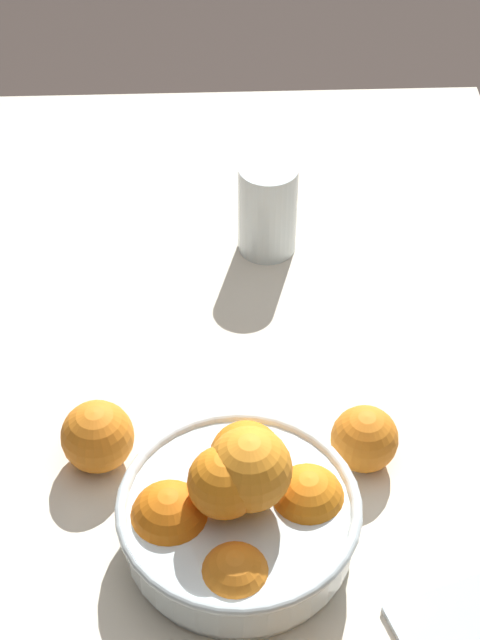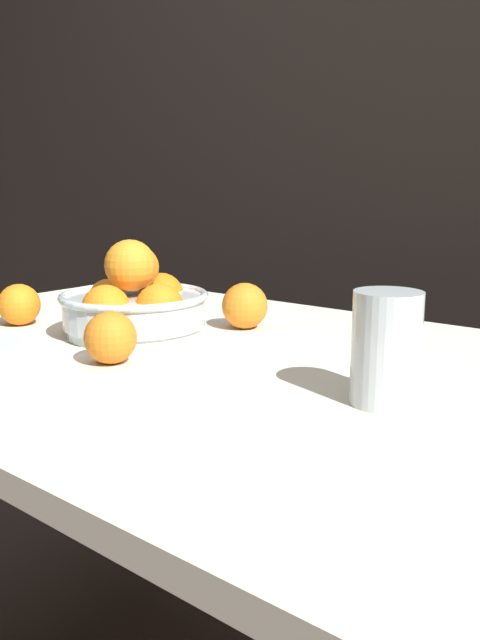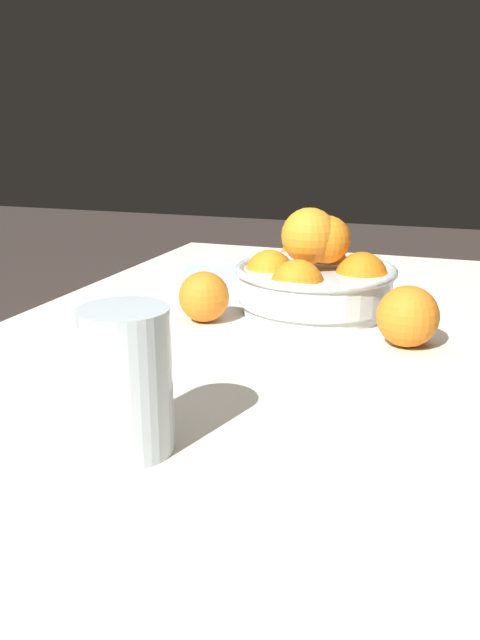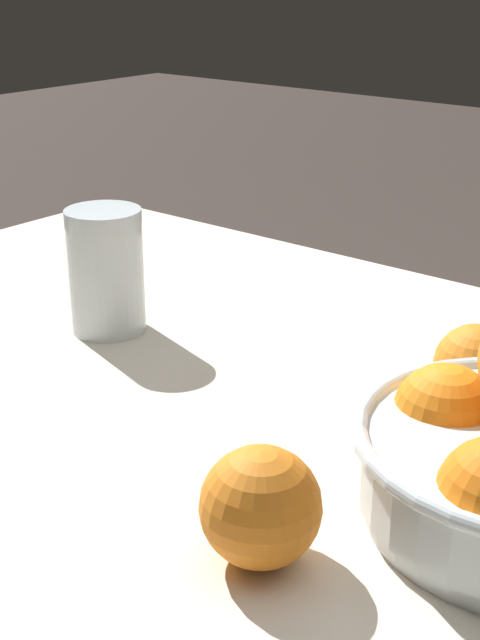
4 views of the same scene
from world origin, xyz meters
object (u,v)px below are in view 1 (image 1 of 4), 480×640
(juice_glass, at_px, (268,212))
(orange_loose_aside, at_px, (364,439))
(fruit_bowl, at_px, (239,512))
(orange_loose_near_bowl, at_px, (98,437))

(juice_glass, relative_size, orange_loose_aside, 1.76)
(fruit_bowl, height_order, orange_loose_near_bowl, fruit_bowl)
(fruit_bowl, xyz_separation_m, orange_loose_near_bowl, (0.11, 0.15, -0.01))
(juice_glass, height_order, orange_loose_aside, juice_glass)
(juice_glass, height_order, orange_loose_near_bowl, juice_glass)
(orange_loose_near_bowl, distance_m, orange_loose_aside, 0.28)
(juice_glass, distance_m, orange_loose_aside, 0.37)
(fruit_bowl, height_order, orange_loose_aside, fruit_bowl)
(orange_loose_near_bowl, height_order, orange_loose_aside, orange_loose_near_bowl)
(fruit_bowl, bearing_deg, juice_glass, -6.63)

